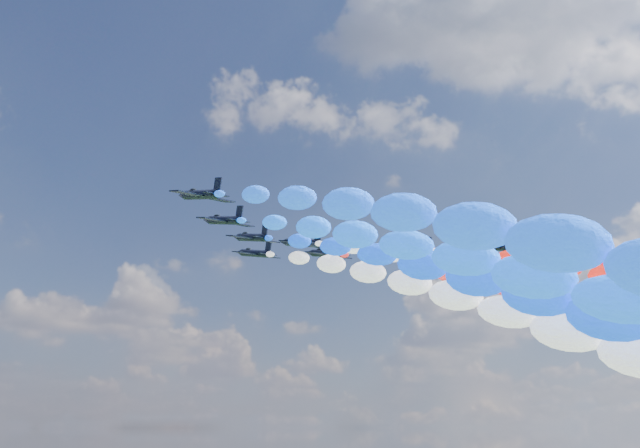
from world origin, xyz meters
TOP-DOWN VIEW (x-y plane):
  - jet_0 at (-28.25, -5.88)m, footprint 9.48×12.75m
  - trail_0 at (-28.25, -68.70)m, footprint 7.26×122.80m
  - jet_1 at (-18.19, 4.67)m, footprint 9.39×12.68m
  - trail_1 at (-18.19, -58.15)m, footprint 7.26×122.80m
  - jet_2 at (-8.37, 12.09)m, footprint 9.57×12.81m
  - trail_2 at (-8.37, -50.73)m, footprint 7.26×122.80m
  - jet_3 at (0.87, 10.35)m, footprint 9.84×13.00m
  - jet_4 at (-0.78, 22.76)m, footprint 9.36×12.66m
  - trail_4 at (-0.78, -40.06)m, footprint 7.26×122.80m
  - jet_5 at (9.97, 14.96)m, footprint 9.33×12.64m
  - jet_6 at (19.43, 2.54)m, footprint 9.14×12.50m
  - jet_7 at (30.06, -7.71)m, footprint 9.46×12.73m

SIDE VIEW (x-z plane):
  - trail_0 at x=-28.25m, z-range 63.26..112.27m
  - trail_1 at x=-18.19m, z-range 63.26..112.27m
  - trail_2 at x=-8.37m, z-range 63.26..112.27m
  - trail_4 at x=-0.78m, z-range 63.26..112.27m
  - jet_0 at x=-28.25m, z-range 107.15..112.17m
  - jet_1 at x=-18.19m, z-range 107.15..112.17m
  - jet_2 at x=-8.37m, z-range 107.15..112.17m
  - jet_3 at x=0.87m, z-range 107.15..112.17m
  - jet_4 at x=-0.78m, z-range 107.15..112.17m
  - jet_5 at x=9.97m, z-range 107.15..112.17m
  - jet_6 at x=19.43m, z-range 107.15..112.17m
  - jet_7 at x=30.06m, z-range 107.15..112.17m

